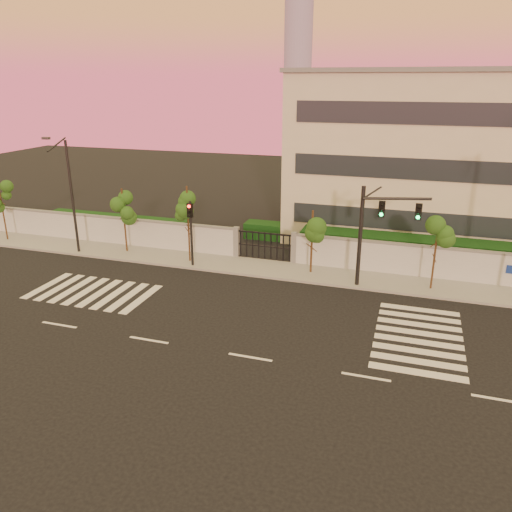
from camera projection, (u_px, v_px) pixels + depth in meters
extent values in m
plane|color=black|center=(250.00, 357.00, 21.84)|extent=(120.00, 120.00, 0.00)
cube|color=gray|center=(303.00, 273.00, 31.24)|extent=(60.00, 3.00, 0.15)
cube|color=#B3B6BB|center=(80.00, 228.00, 37.35)|extent=(25.00, 0.30, 2.00)
cube|color=slate|center=(78.00, 214.00, 36.99)|extent=(25.00, 0.36, 0.12)
cube|color=slate|center=(236.00, 243.00, 33.69)|extent=(0.35, 0.35, 2.20)
cube|color=slate|center=(294.00, 248.00, 32.54)|extent=(0.35, 0.35, 2.20)
cube|color=black|center=(455.00, 255.00, 31.95)|extent=(20.00, 2.00, 1.80)
cube|color=black|center=(116.00, 225.00, 39.26)|extent=(12.00, 1.80, 1.40)
cube|color=black|center=(284.00, 232.00, 37.77)|extent=(6.00, 1.50, 1.20)
cube|color=beige|center=(459.00, 158.00, 36.98)|extent=(24.00, 12.00, 12.00)
cube|color=#262D38|center=(457.00, 225.00, 32.75)|extent=(22.00, 0.08, 1.40)
cube|color=#262D38|center=(464.00, 172.00, 31.58)|extent=(22.00, 0.08, 1.40)
cube|color=#262D38|center=(472.00, 114.00, 30.41)|extent=(22.00, 0.08, 1.40)
cube|color=slate|center=(471.00, 71.00, 34.95)|extent=(24.40, 12.40, 0.30)
cube|color=silver|center=(48.00, 285.00, 29.48)|extent=(0.50, 4.00, 0.02)
cube|color=silver|center=(60.00, 287.00, 29.22)|extent=(0.50, 4.00, 0.02)
cube|color=silver|center=(73.00, 289.00, 28.96)|extent=(0.50, 4.00, 0.02)
cube|color=silver|center=(86.00, 291.00, 28.70)|extent=(0.50, 4.00, 0.02)
cube|color=silver|center=(100.00, 293.00, 28.44)|extent=(0.50, 4.00, 0.02)
cube|color=silver|center=(114.00, 295.00, 28.18)|extent=(0.50, 4.00, 0.02)
cube|color=silver|center=(127.00, 297.00, 27.92)|extent=(0.50, 4.00, 0.02)
cube|color=silver|center=(142.00, 299.00, 27.66)|extent=(0.50, 4.00, 0.02)
cube|color=silver|center=(417.00, 372.00, 20.71)|extent=(4.00, 0.50, 0.02)
cube|color=silver|center=(418.00, 361.00, 21.52)|extent=(4.00, 0.50, 0.02)
cube|color=silver|center=(418.00, 351.00, 22.33)|extent=(4.00, 0.50, 0.02)
cube|color=silver|center=(418.00, 342.00, 23.13)|extent=(4.00, 0.50, 0.02)
cube|color=silver|center=(419.00, 333.00, 23.94)|extent=(4.00, 0.50, 0.02)
cube|color=silver|center=(419.00, 325.00, 24.75)|extent=(4.00, 0.50, 0.02)
cube|color=silver|center=(419.00, 317.00, 25.56)|extent=(4.00, 0.50, 0.02)
cube|color=silver|center=(419.00, 310.00, 26.36)|extent=(4.00, 0.50, 0.02)
cube|color=silver|center=(59.00, 325.00, 24.74)|extent=(2.00, 0.15, 0.01)
cube|color=silver|center=(149.00, 340.00, 23.29)|extent=(2.00, 0.15, 0.01)
cube|color=silver|center=(250.00, 357.00, 21.84)|extent=(2.00, 0.15, 0.01)
cube|color=silver|center=(366.00, 377.00, 20.39)|extent=(2.00, 0.15, 0.01)
cube|color=silver|center=(499.00, 400.00, 18.95)|extent=(2.00, 0.15, 0.01)
cylinder|color=#382314|center=(3.00, 212.00, 36.93)|extent=(0.11, 0.11, 4.43)
sphere|color=#1A4513|center=(0.00, 195.00, 36.49)|extent=(1.00, 1.00, 1.00)
sphere|color=#1A4513|center=(7.00, 204.00, 36.78)|extent=(0.76, 0.76, 0.76)
cylinder|color=#382314|center=(124.00, 221.00, 34.32)|extent=(0.12, 0.12, 4.58)
sphere|color=#1A4513|center=(123.00, 202.00, 33.86)|extent=(1.09, 1.09, 1.09)
sphere|color=#1A4513|center=(130.00, 211.00, 34.16)|extent=(0.83, 0.83, 0.83)
sphere|color=#1A4513|center=(118.00, 209.00, 33.96)|extent=(0.79, 0.79, 0.79)
cylinder|color=#382314|center=(188.00, 225.00, 32.32)|extent=(0.11, 0.11, 5.16)
sphere|color=#1A4513|center=(187.00, 202.00, 31.81)|extent=(1.01, 1.01, 1.01)
sphere|color=#1A4513|center=(194.00, 214.00, 32.14)|extent=(0.77, 0.77, 0.77)
sphere|color=#1A4513|center=(183.00, 210.00, 31.94)|extent=(0.74, 0.74, 0.74)
cylinder|color=#382314|center=(312.00, 243.00, 30.56)|extent=(0.13, 0.13, 4.10)
sphere|color=#1A4513|center=(312.00, 224.00, 30.15)|extent=(1.18, 1.18, 1.18)
sphere|color=#1A4513|center=(319.00, 233.00, 30.44)|extent=(0.90, 0.90, 0.90)
sphere|color=#1A4513|center=(306.00, 230.00, 30.23)|extent=(0.86, 0.86, 0.86)
cylinder|color=#382314|center=(435.00, 256.00, 28.10)|extent=(0.12, 0.12, 4.18)
sphere|color=#1A4513|center=(437.00, 235.00, 27.68)|extent=(1.07, 1.07, 1.07)
sphere|color=#1A4513|center=(442.00, 245.00, 27.97)|extent=(0.82, 0.82, 0.82)
sphere|color=#1A4513|center=(431.00, 243.00, 27.77)|extent=(0.78, 0.78, 0.78)
cylinder|color=black|center=(360.00, 238.00, 28.34)|extent=(0.23, 0.23, 5.99)
cylinder|color=black|center=(397.00, 199.00, 27.01)|extent=(3.58, 1.11, 0.15)
cube|color=black|center=(382.00, 209.00, 27.40)|extent=(0.34, 0.17, 0.87)
sphere|color=#0CF259|center=(381.00, 214.00, 27.39)|extent=(0.19, 0.19, 0.19)
cube|color=black|center=(418.00, 212.00, 26.84)|extent=(0.34, 0.17, 0.87)
sphere|color=#0CF259|center=(418.00, 217.00, 26.83)|extent=(0.19, 0.19, 0.19)
cylinder|color=black|center=(191.00, 235.00, 31.67)|extent=(0.16, 0.16, 4.39)
cube|color=black|center=(190.00, 210.00, 31.09)|extent=(0.34, 0.18, 0.88)
sphere|color=red|center=(189.00, 207.00, 30.90)|extent=(0.19, 0.19, 0.19)
cylinder|color=black|center=(72.00, 199.00, 33.70)|extent=(0.18, 0.18, 7.80)
cylinder|color=black|center=(56.00, 145.00, 31.68)|extent=(0.10, 1.87, 0.76)
cube|color=#3F3F44|center=(46.00, 138.00, 30.73)|extent=(0.49, 0.24, 0.15)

